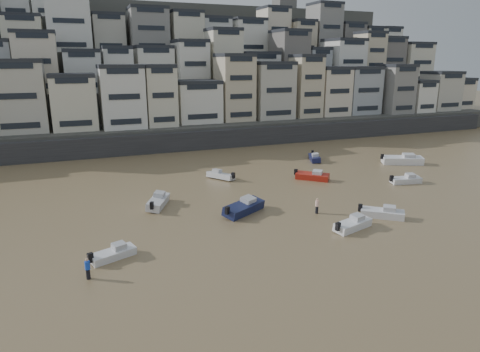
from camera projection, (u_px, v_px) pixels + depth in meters
name	position (u px, v px, depth m)	size (l,w,h in m)	color
harbor_wall	(202.00, 140.00, 81.28)	(140.00, 3.00, 3.50)	#38383A
hillside	(176.00, 73.00, 115.75)	(141.04, 66.00, 50.00)	#4C4C47
boat_a	(353.00, 223.00, 42.55)	(4.92, 1.61, 1.34)	white
boat_b	(382.00, 212.00, 45.73)	(4.89, 1.60, 1.33)	silver
boat_c	(244.00, 206.00, 46.96)	(5.99, 1.96, 1.63)	#151C44
boat_d	(406.00, 179.00, 58.52)	(4.63, 1.52, 1.26)	silver
boat_e	(312.00, 175.00, 60.18)	(5.09, 1.66, 1.39)	#9E1E13
boat_f	(158.00, 200.00, 49.21)	(5.45, 1.78, 1.49)	silver
boat_g	(403.00, 158.00, 69.23)	(6.95, 2.27, 1.90)	silver
boat_h	(221.00, 175.00, 60.73)	(4.61, 1.51, 1.26)	silver
boat_i	(315.00, 157.00, 71.69)	(4.97, 1.63, 1.36)	#151942
boat_j	(113.00, 253.00, 36.20)	(4.21, 1.38, 1.15)	silver
person_blue	(88.00, 269.00, 32.80)	(0.44, 0.44, 1.74)	blue
person_pink	(317.00, 206.00, 46.94)	(0.44, 0.44, 1.74)	beige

